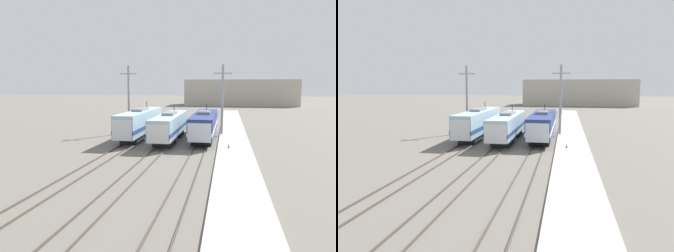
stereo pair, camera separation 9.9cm
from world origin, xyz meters
The scene contains 12 objects.
ground_plane centered at (0.00, 0.00, 0.00)m, with size 400.00×400.00×0.00m, color #666059.
rail_pair_far_left centered at (-4.67, 0.00, 0.07)m, with size 1.51×120.00×0.15m.
rail_pair_center centered at (0.00, 0.00, 0.07)m, with size 1.51×120.00×0.15m.
rail_pair_far_right centered at (4.67, 0.00, 0.07)m, with size 1.51×120.00×0.15m.
locomotive_far_left centered at (-4.67, 7.87, 2.21)m, with size 2.79×17.43×5.15m.
locomotive_center centered at (0.00, 6.35, 2.04)m, with size 2.89×16.56×4.82m.
locomotive_far_right centered at (4.67, 8.53, 2.06)m, with size 3.09×17.73×4.85m.
catenary_tower_left centered at (-7.67, 12.50, 5.57)m, with size 2.75×0.35×10.74m.
catenary_tower_right centered at (7.08, 12.50, 5.57)m, with size 2.75×0.35×10.74m.
platform centered at (8.79, 0.00, 0.13)m, with size 4.00×120.00×0.26m.
traffic_cone centered at (8.11, 1.09, 0.51)m, with size 0.31×0.31×0.50m.
depot_building centered at (12.54, 91.31, 4.85)m, with size 41.37×15.21×9.69m.
Camera 1 is at (7.86, -37.82, 7.68)m, focal length 35.00 mm.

